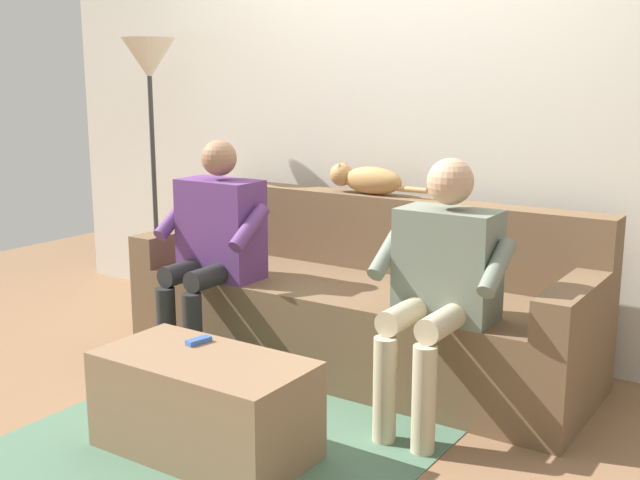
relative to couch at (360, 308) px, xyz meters
name	(u,v)px	position (x,y,z in m)	size (l,w,h in m)	color
ground_plane	(277,410)	(0.00, 0.74, -0.31)	(8.00, 8.00, 0.00)	#846042
back_wall	(413,102)	(0.00, -0.56, 1.06)	(5.39, 0.06, 2.73)	beige
couch	(360,308)	(0.00, 0.00, 0.00)	(2.45, 0.84, 0.87)	brown
coffee_table	(205,405)	(0.00, 1.22, -0.10)	(0.88, 0.46, 0.41)	#8C6B4C
person_left_seated	(441,275)	(-0.65, 0.42, 0.36)	(0.59, 0.56, 1.17)	slate
person_right_seated	(214,239)	(0.65, 0.40, 0.37)	(0.59, 0.51, 1.19)	#5B3370
cat_on_backrest	(365,179)	(0.14, -0.28, 0.64)	(0.60, 0.13, 0.17)	#B7844C
remote_blue	(199,341)	(0.13, 1.11, 0.11)	(0.11, 0.04, 0.02)	#3860B7
floor_rug	(231,436)	(0.00, 1.07, -0.30)	(1.64, 1.83, 0.01)	#4C7056
floor_lamp	(149,75)	(1.61, -0.12, 1.21)	(0.33, 0.33, 1.74)	#2D2D2D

